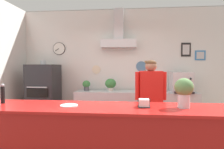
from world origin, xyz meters
TOP-DOWN VIEW (x-y plane):
  - back_wall_assembly at (0.00, 2.11)m, footprint 5.18×2.69m
  - service_counter at (0.00, -0.48)m, footprint 4.32×0.67m
  - back_prep_counter at (0.39, 1.88)m, footprint 2.86×0.55m
  - pizza_oven at (-1.82, 1.71)m, footprint 0.67×0.65m
  - shop_worker at (0.63, 0.70)m, footprint 0.55×0.25m
  - espresso_machine at (1.44, 1.85)m, footprint 0.47×0.53m
  - potted_basil at (-0.81, 1.89)m, footprint 0.19×0.19m
  - potted_oregano at (0.60, 1.88)m, footprint 0.14×0.14m
  - potted_thyme at (-0.21, 1.86)m, footprint 0.26×0.26m
  - pepper_grinder at (-1.33, -0.42)m, footprint 0.05×0.05m
  - napkin_holder at (0.43, -0.46)m, footprint 0.14×0.13m
  - condiment_plate at (-0.45, -0.49)m, footprint 0.21×0.21m
  - basil_vase at (0.87, -0.46)m, footprint 0.21×0.21m

SIDE VIEW (x-z plane):
  - back_prep_counter at x=0.39m, z-range -0.01..0.88m
  - service_counter at x=0.00m, z-range 0.00..1.01m
  - pizza_oven at x=-1.82m, z-range -0.05..1.58m
  - shop_worker at x=0.63m, z-range 0.07..1.66m
  - potted_oregano at x=0.60m, z-range 0.89..1.08m
  - condiment_plate at x=-0.45m, z-range 1.01..1.02m
  - potted_basil at x=-0.81m, z-range 0.90..1.15m
  - napkin_holder at x=0.43m, z-range 1.00..1.10m
  - potted_thyme at x=-0.21m, z-range 0.90..1.21m
  - espresso_machine at x=1.44m, z-range 0.88..1.35m
  - pepper_grinder at x=-1.33m, z-range 1.01..1.26m
  - basil_vase at x=0.87m, z-range 1.03..1.36m
  - back_wall_assembly at x=0.00m, z-range 0.10..3.06m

